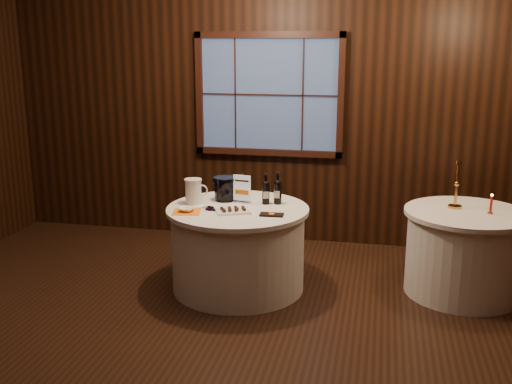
% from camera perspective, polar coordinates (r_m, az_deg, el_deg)
% --- Properties ---
extents(ground, '(6.00, 6.00, 0.00)m').
position_cam_1_polar(ground, '(4.75, -4.63, -13.68)').
color(ground, black).
rests_on(ground, ground).
extents(back_wall, '(6.00, 0.10, 3.00)m').
position_cam_1_polar(back_wall, '(6.65, 1.26, 8.36)').
color(back_wall, black).
rests_on(back_wall, ground).
extents(main_table, '(1.28, 1.28, 0.77)m').
position_cam_1_polar(main_table, '(5.48, -1.72, -5.33)').
color(main_table, white).
rests_on(main_table, ground).
extents(side_table, '(1.08, 1.08, 0.77)m').
position_cam_1_polar(side_table, '(5.67, 19.16, -5.45)').
color(side_table, white).
rests_on(side_table, ground).
extents(sign_stand, '(0.17, 0.10, 0.27)m').
position_cam_1_polar(sign_stand, '(5.49, -1.31, -0.11)').
color(sign_stand, '#ADAEB4').
rests_on(sign_stand, main_table).
extents(port_bottle_left, '(0.07, 0.08, 0.29)m').
position_cam_1_polar(port_bottle_left, '(5.45, 0.94, 0.12)').
color(port_bottle_left, black).
rests_on(port_bottle_left, main_table).
extents(port_bottle_right, '(0.07, 0.07, 0.30)m').
position_cam_1_polar(port_bottle_right, '(5.45, 2.08, 0.18)').
color(port_bottle_right, black).
rests_on(port_bottle_right, main_table).
extents(ice_bucket, '(0.22, 0.22, 0.22)m').
position_cam_1_polar(ice_bucket, '(5.58, -2.93, 0.37)').
color(ice_bucket, black).
rests_on(ice_bucket, main_table).
extents(chocolate_plate, '(0.35, 0.30, 0.04)m').
position_cam_1_polar(chocolate_plate, '(5.21, -2.21, -1.76)').
color(chocolate_plate, white).
rests_on(chocolate_plate, main_table).
extents(chocolate_box, '(0.21, 0.11, 0.02)m').
position_cam_1_polar(chocolate_box, '(5.11, 1.50, -2.17)').
color(chocolate_box, black).
rests_on(chocolate_box, main_table).
extents(grape_bunch, '(0.16, 0.10, 0.04)m').
position_cam_1_polar(grape_bunch, '(5.29, -4.29, -1.52)').
color(grape_bunch, black).
rests_on(grape_bunch, main_table).
extents(glass_pitcher, '(0.21, 0.16, 0.23)m').
position_cam_1_polar(glass_pitcher, '(5.49, -5.97, 0.08)').
color(glass_pitcher, white).
rests_on(glass_pitcher, main_table).
extents(orange_napkin, '(0.28, 0.28, 0.00)m').
position_cam_1_polar(orange_napkin, '(5.26, -6.61, -1.86)').
color(orange_napkin, orange).
rests_on(orange_napkin, main_table).
extents(cracker_bowl, '(0.15, 0.15, 0.03)m').
position_cam_1_polar(cracker_bowl, '(5.26, -6.62, -1.66)').
color(cracker_bowl, white).
rests_on(cracker_bowl, orange_napkin).
extents(brass_candlestick, '(0.12, 0.12, 0.43)m').
position_cam_1_polar(brass_candlestick, '(5.60, 18.53, 0.10)').
color(brass_candlestick, '#C4843D').
rests_on(brass_candlestick, side_table).
extents(red_candle, '(0.05, 0.05, 0.18)m').
position_cam_1_polar(red_candle, '(5.52, 21.47, -1.25)').
color(red_candle, '#C4843D').
rests_on(red_candle, side_table).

